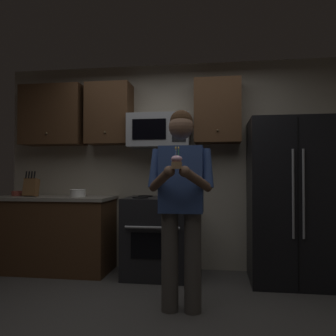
% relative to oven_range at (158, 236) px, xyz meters
% --- Properties ---
extents(ground_plane, '(6.00, 6.00, 0.00)m').
position_rel_oven_range_xyz_m(ground_plane, '(0.15, -1.36, -0.46)').
color(ground_plane, '#474442').
extents(wall_back, '(4.40, 0.10, 2.60)m').
position_rel_oven_range_xyz_m(wall_back, '(0.15, 0.39, 0.84)').
color(wall_back, '#B7AD99').
rests_on(wall_back, ground).
extents(oven_range, '(0.76, 0.70, 0.93)m').
position_rel_oven_range_xyz_m(oven_range, '(0.00, 0.00, 0.00)').
color(oven_range, black).
rests_on(oven_range, ground).
extents(microwave, '(0.74, 0.41, 0.40)m').
position_rel_oven_range_xyz_m(microwave, '(0.00, 0.12, 1.26)').
color(microwave, '#9EA0A5').
extents(refrigerator, '(0.90, 0.75, 1.80)m').
position_rel_oven_range_xyz_m(refrigerator, '(1.50, -0.04, 0.44)').
color(refrigerator, black).
rests_on(refrigerator, ground).
extents(cabinet_row_upper, '(2.78, 0.36, 0.76)m').
position_rel_oven_range_xyz_m(cabinet_row_upper, '(-0.57, 0.17, 1.49)').
color(cabinet_row_upper, '#4C301C').
extents(counter_left, '(1.44, 0.66, 0.92)m').
position_rel_oven_range_xyz_m(counter_left, '(-1.30, 0.02, 0.00)').
color(counter_left, '#4C301C').
rests_on(counter_left, ground).
extents(knife_block, '(0.16, 0.15, 0.32)m').
position_rel_oven_range_xyz_m(knife_block, '(-1.59, -0.03, 0.57)').
color(knife_block, brown).
rests_on(knife_block, counter_left).
extents(bowl_large_white, '(0.19, 0.19, 0.09)m').
position_rel_oven_range_xyz_m(bowl_large_white, '(-0.98, -0.02, 0.51)').
color(bowl_large_white, white).
rests_on(bowl_large_white, counter_left).
extents(bowl_small_colored, '(0.13, 0.13, 0.06)m').
position_rel_oven_range_xyz_m(bowl_small_colored, '(-1.83, 0.05, 0.49)').
color(bowl_small_colored, '#B24C3F').
rests_on(bowl_small_colored, counter_left).
extents(person, '(0.60, 0.48, 1.76)m').
position_rel_oven_range_xyz_m(person, '(0.38, -1.02, 0.53)').
color(person, '#4C4742').
rests_on(person, ground).
extents(cupcake, '(0.09, 0.09, 0.17)m').
position_rel_oven_range_xyz_m(cupcake, '(0.38, -1.35, 0.83)').
color(cupcake, '#A87F56').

